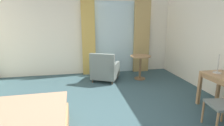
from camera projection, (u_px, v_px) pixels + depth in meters
ground at (99, 122)px, 3.25m from camera, size 6.32×6.69×0.10m
wall_back at (87, 33)px, 5.86m from camera, size 5.92×0.12×2.71m
balcony_glass_door at (115, 38)px, 6.00m from camera, size 1.38×0.02×2.39m
curtain_panel_left at (89, 38)px, 5.73m from camera, size 0.43×0.10×2.43m
curtain_panel_right at (142, 37)px, 6.08m from camera, size 0.54×0.10×2.43m
armchair_by_window at (105, 70)px, 5.25m from camera, size 0.97×0.97×0.87m
round_cafe_table at (140, 62)px, 5.38m from camera, size 0.61×0.61×0.74m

